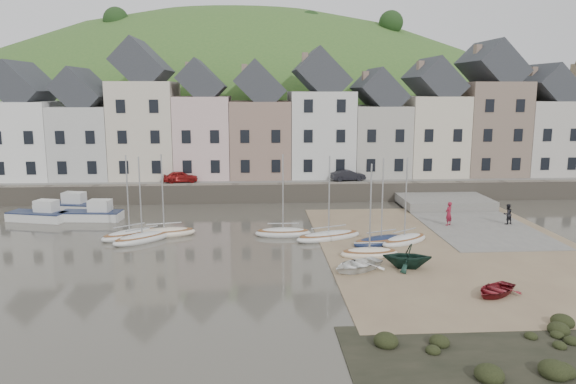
{
  "coord_description": "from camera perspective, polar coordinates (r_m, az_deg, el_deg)",
  "views": [
    {
      "loc": [
        -2.57,
        -35.64,
        10.7
      ],
      "look_at": [
        0.0,
        6.0,
        3.0
      ],
      "focal_mm": 34.67,
      "sensor_mm": 36.0,
      "label": 1
    }
  ],
  "objects": [
    {
      "name": "person_red",
      "position": [
        45.71,
        16.15,
        -2.14
      ],
      "size": [
        0.82,
        0.77,
        1.88
      ],
      "primitive_type": "imported",
      "rotation": [
        0.0,
        0.0,
        3.79
      ],
      "color": "maroon",
      "rests_on": "slipway"
    },
    {
      "name": "sailboat_1",
      "position": [
        42.39,
        -15.92,
        -4.21
      ],
      "size": [
        4.37,
        3.8,
        6.32
      ],
      "color": "silver",
      "rests_on": "ground"
    },
    {
      "name": "townhouse_terrace",
      "position": [
        59.9,
        0.63,
        7.23
      ],
      "size": [
        61.05,
        8.0,
        13.93
      ],
      "color": "white",
      "rests_on": "quay_land"
    },
    {
      "name": "sailboat_6",
      "position": [
        40.19,
        11.84,
        -4.82
      ],
      "size": [
        4.36,
        3.58,
        6.32
      ],
      "color": "silver",
      "rests_on": "ground"
    },
    {
      "name": "quay_land",
      "position": [
        68.42,
        -1.34,
        2.09
      ],
      "size": [
        90.0,
        30.0,
        1.5
      ],
      "primitive_type": "cube",
      "color": "#386127",
      "rests_on": "ground"
    },
    {
      "name": "quay_street",
      "position": [
        56.94,
        -0.9,
        1.21
      ],
      "size": [
        70.0,
        7.0,
        0.1
      ],
      "primitive_type": "cube",
      "color": "slate",
      "rests_on": "quay_land"
    },
    {
      "name": "sailboat_0",
      "position": [
        41.18,
        -14.71,
        -4.58
      ],
      "size": [
        4.47,
        4.09,
        6.32
      ],
      "color": "silver",
      "rests_on": "ground"
    },
    {
      "name": "ground",
      "position": [
        37.3,
        0.57,
        -6.21
      ],
      "size": [
        160.0,
        160.0,
        0.0
      ],
      "primitive_type": "plane",
      "color": "#423E34",
      "rests_on": "ground"
    },
    {
      "name": "sailboat_7",
      "position": [
        36.64,
        8.34,
        -6.2
      ],
      "size": [
        3.84,
        1.59,
        6.32
      ],
      "color": "beige",
      "rests_on": "ground"
    },
    {
      "name": "rowboat_white",
      "position": [
        33.69,
        7.08,
        -7.41
      ],
      "size": [
        4.17,
        3.87,
        0.7
      ],
      "primitive_type": "imported",
      "rotation": [
        0.0,
        0.0,
        -1.0
      ],
      "color": "white",
      "rests_on": "beach"
    },
    {
      "name": "motorboat_1",
      "position": [
        50.39,
        -24.12,
        -2.05
      ],
      "size": [
        5.19,
        2.97,
        1.7
      ],
      "color": "silver",
      "rests_on": "ground"
    },
    {
      "name": "motorboat_0",
      "position": [
        48.98,
        -19.34,
        -2.06
      ],
      "size": [
        5.19,
        2.23,
        1.7
      ],
      "color": "silver",
      "rests_on": "ground"
    },
    {
      "name": "car_right",
      "position": [
        56.61,
        6.19,
        1.72
      ],
      "size": [
        3.57,
        1.71,
        1.13
      ],
      "primitive_type": "imported",
      "rotation": [
        0.0,
        0.0,
        1.73
      ],
      "color": "black",
      "rests_on": "quay_street"
    },
    {
      "name": "motorboat_2",
      "position": [
        53.3,
        -21.7,
        -1.24
      ],
      "size": [
        5.52,
        2.79,
        1.7
      ],
      "color": "silver",
      "rests_on": "ground"
    },
    {
      "name": "sailboat_3",
      "position": [
        41.35,
        -0.51,
        -4.16
      ],
      "size": [
        4.21,
        1.61,
        6.32
      ],
      "color": "silver",
      "rests_on": "ground"
    },
    {
      "name": "sailboat_2",
      "position": [
        42.34,
        -12.57,
        -4.07
      ],
      "size": [
        4.88,
        2.51,
        6.32
      ],
      "color": "beige",
      "rests_on": "ground"
    },
    {
      "name": "person_dark",
      "position": [
        47.65,
        21.59,
        -2.12
      ],
      "size": [
        0.95,
        0.84,
        1.63
      ],
      "primitive_type": "imported",
      "rotation": [
        0.0,
        0.0,
        3.47
      ],
      "color": "black",
      "rests_on": "slipway"
    },
    {
      "name": "hillside",
      "position": [
        99.88,
        -4.8,
        -6.27
      ],
      "size": [
        134.4,
        84.0,
        84.0
      ],
      "color": "#386127",
      "rests_on": "ground"
    },
    {
      "name": "seawall",
      "position": [
        53.61,
        -0.72,
        -0.08
      ],
      "size": [
        70.0,
        1.2,
        1.8
      ],
      "primitive_type": "cube",
      "color": "slate",
      "rests_on": "ground"
    },
    {
      "name": "rowboat_green",
      "position": [
        34.5,
        12.12,
        -6.42
      ],
      "size": [
        3.33,
        3.01,
        1.52
      ],
      "primitive_type": "imported",
      "rotation": [
        0.0,
        0.0,
        -1.77
      ],
      "color": "#152F25",
      "rests_on": "beach"
    },
    {
      "name": "shore_rocks",
      "position": [
        25.46,
        22.0,
        -14.89
      ],
      "size": [
        14.0,
        6.1,
        0.75
      ],
      "color": "black",
      "rests_on": "ground"
    },
    {
      "name": "car_left",
      "position": [
        56.28,
        -10.96,
        1.55
      ],
      "size": [
        3.55,
        1.92,
        1.15
      ],
      "primitive_type": "imported",
      "rotation": [
        0.0,
        0.0,
        1.74
      ],
      "color": "maroon",
      "rests_on": "quay_street"
    },
    {
      "name": "rowboat_red",
      "position": [
        31.57,
        20.47,
        -9.37
      ],
      "size": [
        3.46,
        3.3,
        0.58
      ],
      "primitive_type": "imported",
      "rotation": [
        0.0,
        0.0,
        -0.92
      ],
      "color": "maroon",
      "rests_on": "beach"
    },
    {
      "name": "beach",
      "position": [
        39.6,
        16.73,
        -5.63
      ],
      "size": [
        18.0,
        26.0,
        0.06
      ],
      "primitive_type": "cube",
      "color": "#7A644A",
      "rests_on": "ground"
    },
    {
      "name": "sailboat_4",
      "position": [
        40.46,
        4.19,
        -4.53
      ],
      "size": [
        5.34,
        3.21,
        6.32
      ],
      "color": "silver",
      "rests_on": "ground"
    },
    {
      "name": "slipway",
      "position": [
        48.24,
        17.95,
        -2.81
      ],
      "size": [
        8.0,
        18.0,
        0.12
      ],
      "primitive_type": "cube",
      "color": "slate",
      "rests_on": "ground"
    },
    {
      "name": "sailboat_5",
      "position": [
        39.67,
        9.53,
        -4.94
      ],
      "size": [
        4.72,
        3.11,
        6.32
      ],
      "color": "#141F40",
      "rests_on": "ground"
    }
  ]
}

